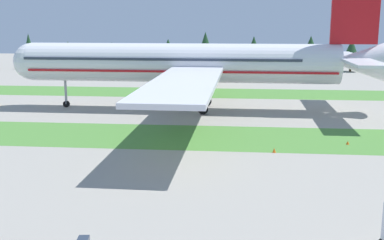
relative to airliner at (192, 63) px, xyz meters
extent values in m
cube|color=#4C8438|center=(5.88, -20.28, -8.34)|extent=(320.00, 14.31, 0.01)
cube|color=#4C8438|center=(5.88, 20.33, -8.34)|extent=(320.00, 14.31, 0.01)
cylinder|color=silver|center=(-1.97, 0.02, -0.02)|extent=(54.51, 7.45, 6.80)
sphere|color=silver|center=(-29.19, 0.35, -0.02)|extent=(6.66, 6.66, 6.66)
cone|color=silver|center=(27.90, -0.34, 0.49)|extent=(9.37, 6.57, 6.46)
cube|color=red|center=(-1.97, 0.02, -1.21)|extent=(53.19, 7.57, 0.36)
cube|color=#283342|center=(-5.29, 0.06, 0.83)|extent=(47.88, 7.44, 0.44)
cube|color=silver|center=(1.09, -21.67, -0.70)|extent=(9.07, 36.61, 0.61)
cylinder|color=#A3A3A8|center=(-0.14, -16.18, -2.94)|extent=(5.36, 3.80, 3.74)
cube|color=silver|center=(1.61, 21.64, -0.70)|extent=(9.07, 36.61, 0.61)
cylinder|color=#A3A3A8|center=(0.25, 16.18, -2.94)|extent=(5.36, 3.80, 3.74)
cube|color=silver|center=(27.13, -9.01, 1.00)|extent=(4.99, 13.33, 0.43)
cube|color=silver|center=(27.34, 8.35, 1.00)|extent=(4.99, 13.33, 0.43)
cube|color=red|center=(27.24, -0.33, 9.15)|extent=(7.78, 0.83, 11.55)
cylinder|color=#A3A3A8|center=(-23.21, 0.28, -4.39)|extent=(0.44, 0.44, 6.71)
cylinder|color=black|center=(-23.21, 0.28, -7.74)|extent=(1.20, 0.43, 1.20)
cylinder|color=#A3A3A8|center=(2.30, -4.11, -4.27)|extent=(0.44, 0.44, 6.46)
cylinder|color=black|center=(2.30, -4.11, -7.49)|extent=(1.71, 0.62, 1.70)
cylinder|color=#A3A3A8|center=(2.40, 4.05, -4.27)|extent=(0.44, 0.44, 6.46)
cylinder|color=black|center=(2.40, 4.05, -7.49)|extent=(1.71, 0.62, 1.70)
cone|color=orange|center=(22.36, -22.46, -8.11)|extent=(0.44, 0.44, 0.47)
cone|color=orange|center=(12.66, -27.30, -8.06)|extent=(0.44, 0.44, 0.58)
cylinder|color=#4C3823|center=(-59.86, 67.92, -6.85)|extent=(0.70, 0.70, 2.99)
cone|color=#1E4223|center=(-59.86, 67.92, -1.11)|extent=(4.04, 4.04, 8.49)
cylinder|color=#4C3823|center=(-46.61, 67.50, -6.79)|extent=(0.70, 0.70, 3.12)
cone|color=#1E4223|center=(-46.61, 67.50, -2.30)|extent=(4.73, 4.73, 5.86)
cylinder|color=#4C3823|center=(-31.70, 65.58, -6.97)|extent=(0.70, 0.70, 2.75)
cone|color=#1E4223|center=(-31.70, 65.58, -2.53)|extent=(4.84, 4.84, 6.13)
cylinder|color=#4C3823|center=(-14.07, 67.43, -6.62)|extent=(0.70, 0.70, 3.45)
cone|color=#1E4223|center=(-14.07, 67.43, -1.71)|extent=(5.66, 5.66, 6.38)
cylinder|color=#4C3823|center=(-2.53, 70.38, -6.65)|extent=(0.70, 0.70, 3.40)
cone|color=#1E4223|center=(-2.53, 70.38, -0.64)|extent=(5.58, 5.58, 8.61)
cylinder|color=#4C3823|center=(12.62, 65.34, -6.61)|extent=(0.70, 0.70, 3.46)
cone|color=#1E4223|center=(12.62, 65.34, -1.16)|extent=(5.17, 5.17, 7.44)
cylinder|color=#4C3823|center=(29.66, 65.24, -6.58)|extent=(0.70, 0.70, 3.52)
cone|color=#1E4223|center=(29.66, 65.24, -1.05)|extent=(5.73, 5.73, 7.54)
cylinder|color=#4C3823|center=(42.47, 68.55, -6.93)|extent=(0.70, 0.70, 2.83)
cone|color=#1E4223|center=(42.47, 68.55, -1.89)|extent=(5.78, 5.78, 7.24)
camera|label=1|loc=(8.19, -84.27, 7.43)|focal=45.12mm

